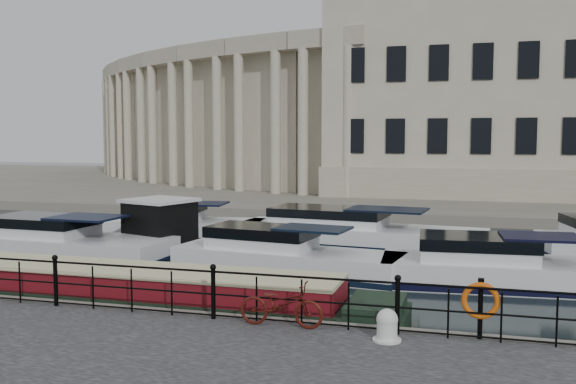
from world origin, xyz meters
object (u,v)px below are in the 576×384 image
(mooring_bollard, at_px, (387,326))
(bicycle, at_px, (281,304))
(harbour_hut, at_px, (160,228))
(narrowboat, at_px, (109,297))
(life_ring_post, at_px, (481,302))

(mooring_bollard, bearing_deg, bicycle, 171.70)
(bicycle, distance_m, harbour_hut, 12.65)
(mooring_bollard, relative_size, narrowboat, 0.04)
(life_ring_post, height_order, narrowboat, life_ring_post)
(bicycle, bearing_deg, narrowboat, 70.86)
(bicycle, relative_size, mooring_bollard, 2.85)
(bicycle, distance_m, mooring_bollard, 2.29)
(life_ring_post, relative_size, harbour_hut, 0.32)
(life_ring_post, distance_m, harbour_hut, 15.31)
(life_ring_post, bearing_deg, harbour_hut, 140.84)
(life_ring_post, xyz_separation_m, harbour_hut, (-11.87, 9.67, -0.36))
(life_ring_post, bearing_deg, bicycle, -176.54)
(bicycle, height_order, life_ring_post, life_ring_post)
(mooring_bollard, xyz_separation_m, harbour_hut, (-10.12, 10.24, 0.10))
(bicycle, distance_m, life_ring_post, 4.03)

